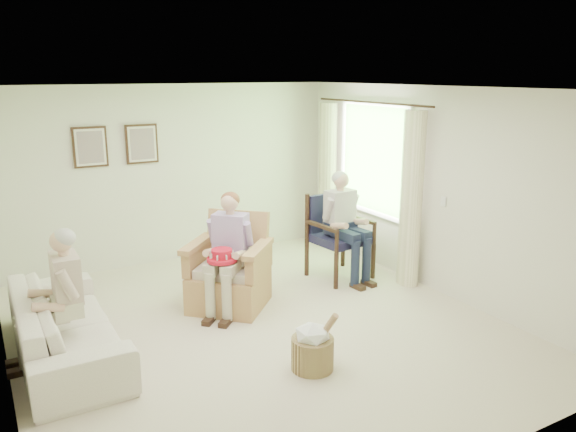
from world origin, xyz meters
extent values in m
plane|color=beige|center=(0.00, 0.00, 0.00)|extent=(5.50, 5.50, 0.00)
cube|color=silver|center=(0.00, 2.75, 1.30)|extent=(5.00, 0.04, 2.60)
cube|color=silver|center=(0.00, -2.75, 1.30)|extent=(5.00, 0.04, 2.60)
cube|color=silver|center=(2.50, 0.00, 1.30)|extent=(0.04, 5.50, 2.60)
cube|color=white|center=(0.00, 0.00, 2.60)|extent=(5.00, 5.50, 0.02)
cube|color=#2D6B23|center=(2.47, 1.20, 1.55)|extent=(0.02, 1.40, 1.50)
cube|color=white|center=(2.46, 1.20, 2.33)|extent=(0.04, 1.52, 0.06)
cube|color=white|center=(2.46, 1.20, 0.77)|extent=(0.04, 1.52, 0.06)
cylinder|color=#382114|center=(2.37, 1.20, 2.35)|extent=(0.03, 2.50, 0.03)
cylinder|color=#FAEDC3|center=(2.33, 0.22, 1.15)|extent=(0.34, 0.34, 2.30)
cylinder|color=#FAEDC3|center=(2.33, 2.18, 1.15)|extent=(0.34, 0.34, 2.30)
cube|color=#382114|center=(-1.15, 2.72, 1.78)|extent=(0.45, 0.03, 0.55)
cube|color=silver|center=(-1.15, 2.70, 1.78)|extent=(0.39, 0.01, 0.49)
cube|color=tan|center=(-1.15, 2.69, 1.78)|extent=(0.33, 0.01, 0.43)
cube|color=#382114|center=(-0.45, 2.72, 1.78)|extent=(0.45, 0.03, 0.55)
cube|color=silver|center=(-0.45, 2.70, 1.78)|extent=(0.39, 0.01, 0.49)
cube|color=tan|center=(-0.45, 2.69, 1.78)|extent=(0.33, 0.01, 0.43)
cube|color=tan|center=(-0.05, 0.70, 0.22)|extent=(0.83, 0.81, 0.44)
cube|color=beige|center=(-0.05, 0.67, 0.49)|extent=(0.64, 0.62, 0.10)
cube|color=tan|center=(-0.05, 1.04, 0.79)|extent=(0.77, 0.24, 0.65)
cube|color=tan|center=(-0.43, 0.70, 0.60)|extent=(0.10, 0.75, 0.31)
cube|color=tan|center=(0.34, 0.70, 0.60)|extent=(0.10, 0.75, 0.31)
cylinder|color=black|center=(1.36, 0.57, 0.25)|extent=(0.06, 0.06, 0.49)
cylinder|color=black|center=(2.03, 0.57, 0.25)|extent=(0.06, 0.06, 0.49)
cylinder|color=black|center=(1.36, 1.20, 0.25)|extent=(0.06, 0.06, 0.49)
cylinder|color=black|center=(2.03, 1.20, 0.25)|extent=(0.06, 0.06, 0.49)
cube|color=#1B1A39|center=(1.69, 0.88, 0.55)|extent=(0.65, 0.62, 0.11)
cube|color=#1B1A39|center=(1.69, 1.18, 0.85)|extent=(0.60, 0.08, 0.56)
imported|color=white|center=(-1.95, 0.39, 0.33)|extent=(2.25, 0.88, 0.66)
cube|color=#C0B69A|center=(-0.05, 0.67, 0.65)|extent=(0.40, 0.26, 0.16)
cube|color=#AD8ECA|center=(-0.05, 0.69, 0.93)|extent=(0.39, 0.24, 0.46)
sphere|color=#DDAD8E|center=(-0.05, 0.68, 1.30)|extent=(0.21, 0.21, 0.21)
ellipsoid|color=brown|center=(-0.05, 0.71, 1.33)|extent=(0.22, 0.22, 0.18)
cube|color=#C0B69A|center=(-0.15, 0.45, 0.60)|extent=(0.14, 0.44, 0.13)
cube|color=#C0B69A|center=(0.05, 0.45, 0.60)|extent=(0.14, 0.44, 0.13)
cylinder|color=#C0B69A|center=(-0.15, 0.25, 0.31)|extent=(0.12, 0.12, 0.55)
cylinder|color=#C0B69A|center=(0.05, 0.25, 0.31)|extent=(0.12, 0.12, 0.55)
cube|color=#1B233B|center=(1.69, 0.88, 0.71)|extent=(0.40, 0.26, 0.16)
cube|color=beige|center=(1.69, 0.90, 0.99)|extent=(0.39, 0.24, 0.46)
sphere|color=#DDAD8E|center=(1.69, 0.89, 1.36)|extent=(0.21, 0.21, 0.21)
ellipsoid|color=#B7B2AD|center=(1.69, 0.92, 1.39)|extent=(0.22, 0.22, 0.18)
cube|color=#1B233B|center=(1.59, 0.66, 0.66)|extent=(0.14, 0.44, 0.13)
cube|color=#1B233B|center=(1.79, 0.66, 0.66)|extent=(0.14, 0.44, 0.13)
cylinder|color=#1B233B|center=(1.59, 0.46, 0.34)|extent=(0.12, 0.12, 0.61)
cylinder|color=#1B233B|center=(1.79, 0.46, 0.34)|extent=(0.12, 0.12, 0.61)
cube|color=beige|center=(-1.95, 0.33, 0.56)|extent=(0.42, 0.26, 0.16)
cube|color=#BDA592|center=(-1.95, 0.35, 0.84)|extent=(0.41, 0.24, 0.46)
sphere|color=#DDAD8E|center=(-1.95, 0.34, 1.21)|extent=(0.21, 0.21, 0.21)
ellipsoid|color=#B7B2AD|center=(-1.95, 0.36, 1.24)|extent=(0.22, 0.22, 0.18)
cube|color=beige|center=(-2.05, 0.11, 0.51)|extent=(0.14, 0.44, 0.13)
cube|color=beige|center=(-1.85, 0.11, 0.51)|extent=(0.14, 0.44, 0.13)
cylinder|color=beige|center=(-2.05, -0.09, 0.26)|extent=(0.12, 0.12, 0.46)
cylinder|color=beige|center=(-1.85, -0.09, 0.26)|extent=(0.12, 0.12, 0.46)
cylinder|color=red|center=(-0.23, 0.46, 0.70)|extent=(0.34, 0.34, 0.04)
cylinder|color=red|center=(-0.23, 0.46, 0.76)|extent=(0.24, 0.24, 0.12)
cube|color=white|center=(-0.11, 0.46, 0.76)|extent=(0.05, 0.01, 0.05)
cube|color=white|center=(-0.14, 0.55, 0.76)|extent=(0.04, 0.04, 0.05)
cube|color=white|center=(-0.23, 0.59, 0.76)|extent=(0.01, 0.04, 0.05)
cube|color=white|center=(-0.32, 0.55, 0.76)|extent=(0.04, 0.04, 0.05)
cube|color=white|center=(-0.35, 0.46, 0.76)|extent=(0.05, 0.01, 0.05)
cube|color=white|center=(-0.32, 0.38, 0.76)|extent=(0.04, 0.04, 0.05)
cube|color=white|center=(-0.23, 0.34, 0.76)|extent=(0.01, 0.05, 0.05)
cube|color=white|center=(-0.14, 0.38, 0.76)|extent=(0.04, 0.04, 0.05)
cylinder|color=tan|center=(0.04, -1.05, 0.16)|extent=(0.47, 0.47, 0.32)
ellipsoid|color=white|center=(0.04, -1.05, 0.36)|extent=(0.36, 0.36, 0.22)
cylinder|color=#A57F56|center=(0.13, -1.09, 0.36)|extent=(0.16, 0.29, 0.47)
camera|label=1|loc=(-2.56, -5.15, 2.76)|focal=35.00mm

